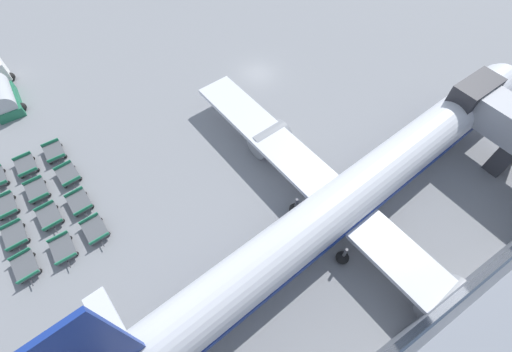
% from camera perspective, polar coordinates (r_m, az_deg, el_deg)
% --- Properties ---
extents(ground_plane, '(500.00, 500.00, 0.00)m').
position_cam_1_polar(ground_plane, '(43.30, 0.28, 16.70)').
color(ground_plane, gray).
extents(airplane, '(38.49, 47.02, 13.68)m').
position_cam_1_polar(airplane, '(29.37, 15.96, -2.98)').
color(airplane, silver).
rests_on(airplane, ground_plane).
extents(fuel_tanker_primary, '(8.51, 3.44, 3.07)m').
position_cam_1_polar(fuel_tanker_primary, '(48.09, -36.78, 11.19)').
color(fuel_tanker_primary, white).
rests_on(fuel_tanker_primary, ground_plane).
extents(baggage_dolly_row_near_col_b, '(3.17, 1.87, 0.92)m').
position_cam_1_polar(baggage_dolly_row_near_col_b, '(37.89, -36.27, -4.10)').
color(baggage_dolly_row_near_col_b, '#515459').
rests_on(baggage_dolly_row_near_col_b, ground_plane).
extents(baggage_dolly_row_near_col_c, '(3.18, 1.89, 0.92)m').
position_cam_1_polar(baggage_dolly_row_near_col_c, '(35.69, -35.24, -8.13)').
color(baggage_dolly_row_near_col_c, '#515459').
rests_on(baggage_dolly_row_near_col_c, ground_plane).
extents(baggage_dolly_row_near_col_d, '(3.21, 1.95, 0.92)m').
position_cam_1_polar(baggage_dolly_row_near_col_d, '(33.79, -34.06, -12.40)').
color(baggage_dolly_row_near_col_d, '#515459').
rests_on(baggage_dolly_row_near_col_d, ground_plane).
extents(baggage_dolly_row_mid_a_col_a, '(3.18, 1.88, 0.92)m').
position_cam_1_polar(baggage_dolly_row_mid_a_col_a, '(39.83, -33.97, 1.44)').
color(baggage_dolly_row_mid_a_col_a, '#515459').
rests_on(baggage_dolly_row_mid_a_col_a, ground_plane).
extents(baggage_dolly_row_mid_a_col_b, '(3.18, 1.89, 0.92)m').
position_cam_1_polar(baggage_dolly_row_mid_a_col_b, '(37.35, -32.69, -2.04)').
color(baggage_dolly_row_mid_a_col_b, '#515459').
rests_on(baggage_dolly_row_mid_a_col_b, ground_plane).
extents(baggage_dolly_row_mid_a_col_c, '(3.20, 1.94, 0.92)m').
position_cam_1_polar(baggage_dolly_row_mid_a_col_c, '(35.11, -31.17, -5.81)').
color(baggage_dolly_row_mid_a_col_c, '#515459').
rests_on(baggage_dolly_row_mid_a_col_c, ground_plane).
extents(baggage_dolly_row_mid_a_col_d, '(3.17, 1.86, 0.92)m').
position_cam_1_polar(baggage_dolly_row_mid_a_col_d, '(32.94, -29.49, -10.54)').
color(baggage_dolly_row_mid_a_col_d, '#515459').
rests_on(baggage_dolly_row_mid_a_col_d, ground_plane).
extents(baggage_dolly_row_mid_b_col_a, '(3.16, 1.84, 0.92)m').
position_cam_1_polar(baggage_dolly_row_mid_b_col_a, '(39.54, -30.59, 3.46)').
color(baggage_dolly_row_mid_b_col_a, '#515459').
rests_on(baggage_dolly_row_mid_b_col_a, ground_plane).
extents(baggage_dolly_row_mid_b_col_b, '(3.22, 1.98, 0.92)m').
position_cam_1_polar(baggage_dolly_row_mid_b_col_b, '(37.00, -28.84, 0.18)').
color(baggage_dolly_row_mid_b_col_b, '#515459').
rests_on(baggage_dolly_row_mid_b_col_b, ground_plane).
extents(baggage_dolly_row_mid_b_col_c, '(3.21, 1.94, 0.92)m').
position_cam_1_polar(baggage_dolly_row_mid_b_col_c, '(34.64, -27.35, -3.93)').
color(baggage_dolly_row_mid_b_col_c, '#515459').
rests_on(baggage_dolly_row_mid_b_col_c, ground_plane).
extents(baggage_dolly_row_mid_b_col_d, '(3.20, 1.94, 0.92)m').
position_cam_1_polar(baggage_dolly_row_mid_b_col_d, '(32.58, -25.26, -8.11)').
color(baggage_dolly_row_mid_b_col_d, '#515459').
rests_on(baggage_dolly_row_mid_b_col_d, ground_plane).
extents(stand_guidance_stripe, '(3.18, 28.53, 0.01)m').
position_cam_1_polar(stand_guidance_stripe, '(28.71, -1.01, -15.30)').
color(stand_guidance_stripe, white).
rests_on(stand_guidance_stripe, ground_plane).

